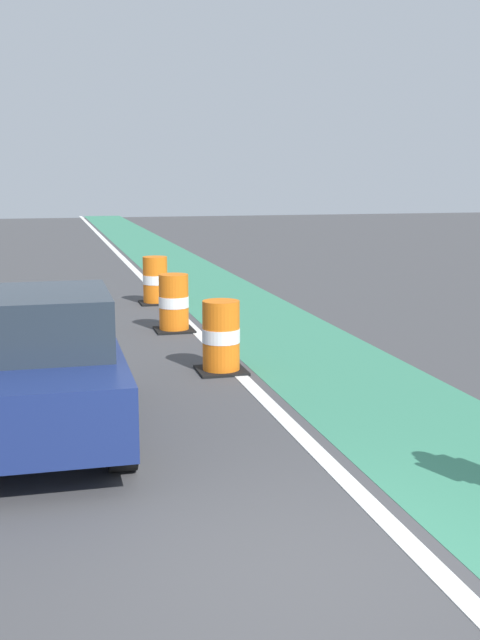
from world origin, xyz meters
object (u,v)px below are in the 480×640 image
at_px(parked_sedan_nearest, 36,366).
at_px(traffic_barrel_back, 155,281).
at_px(traffic_barrel_front, 221,337).
at_px(traffic_barrel_mid, 174,303).

xyz_separation_m(parked_sedan_nearest, traffic_barrel_back, (2.63, 8.96, -0.30)).
relative_size(traffic_barrel_front, traffic_barrel_back, 1.00).
height_order(parked_sedan_nearest, traffic_barrel_front, parked_sedan_nearest).
height_order(parked_sedan_nearest, traffic_barrel_mid, parked_sedan_nearest).
bearing_deg(traffic_barrel_mid, traffic_barrel_back, 87.97).
xyz_separation_m(parked_sedan_nearest, traffic_barrel_front, (2.68, 2.41, -0.30)).
distance_m(parked_sedan_nearest, traffic_barrel_mid, 6.22).
bearing_deg(traffic_barrel_front, traffic_barrel_back, 90.48).
bearing_deg(traffic_barrel_back, traffic_barrel_front, -89.52).
height_order(traffic_barrel_mid, traffic_barrel_back, same).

